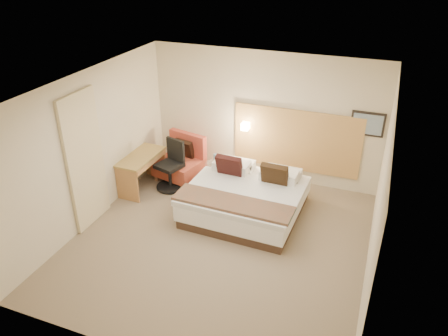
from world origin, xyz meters
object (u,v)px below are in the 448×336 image
at_px(side_table, 217,174).
at_px(desk, 142,163).
at_px(lounge_chair, 181,162).
at_px(desk_chair, 171,169).
at_px(bed, 246,198).

relative_size(side_table, desk, 0.46).
relative_size(lounge_chair, side_table, 1.95).
relative_size(lounge_chair, desk_chair, 1.03).
xyz_separation_m(lounge_chair, side_table, (0.86, -0.11, -0.08)).
distance_m(bed, lounge_chair, 1.90).
distance_m(bed, desk_chair, 1.76).
relative_size(bed, lounge_chair, 2.00).
height_order(bed, side_table, bed).
bearing_deg(desk, lounge_chair, 51.43).
xyz_separation_m(bed, lounge_chair, (-1.72, 0.80, 0.05)).
bearing_deg(desk_chair, lounge_chair, 89.45).
xyz_separation_m(side_table, desk_chair, (-0.86, -0.33, 0.12)).
xyz_separation_m(bed, desk, (-2.26, 0.13, 0.25)).
xyz_separation_m(bed, side_table, (-0.86, 0.69, -0.02)).
height_order(lounge_chair, desk_chair, desk_chair).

